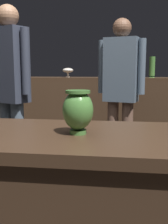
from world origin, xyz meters
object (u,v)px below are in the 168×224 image
shelf_vase_far_left (26,68)px  shelf_vase_left (68,71)px  visitor_center_back (121,87)px  shelf_vase_right (152,67)px  vase_centerpiece (78,110)px  visitor_near_left (11,84)px

shelf_vase_far_left → shelf_vase_left: bearing=6.6°
visitor_center_back → shelf_vase_right: bearing=-101.2°
shelf_vase_far_left → vase_centerpiece: bearing=-65.3°
vase_centerpiece → shelf_vase_right: shelf_vase_right is taller
vase_centerpiece → shelf_vase_right: size_ratio=0.78×
shelf_vase_right → visitor_center_back: visitor_center_back is taller
shelf_vase_left → shelf_vase_far_left: size_ratio=0.56×
shelf_vase_left → visitor_center_back: size_ratio=0.09×
vase_centerpiece → visitor_near_left: visitor_near_left is taller
shelf_vase_left → visitor_near_left: size_ratio=0.08×
visitor_center_back → visitor_near_left: visitor_near_left is taller
vase_centerpiece → shelf_vase_right: 2.34m
vase_centerpiece → visitor_center_back: visitor_center_back is taller
vase_centerpiece → visitor_center_back: size_ratio=0.13×
visitor_center_back → shelf_vase_left: bearing=-30.7°
visitor_center_back → visitor_near_left: (-0.96, -0.42, 0.04)m
visitor_near_left → vase_centerpiece: bearing=153.1°
shelf_vase_right → visitor_near_left: bearing=-138.8°
vase_centerpiece → visitor_near_left: bearing=125.1°
vase_centerpiece → shelf_vase_right: bearing=75.8°
shelf_vase_left → visitor_center_back: bearing=-46.3°
shelf_vase_right → visitor_center_back: (-0.38, -0.75, -0.19)m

